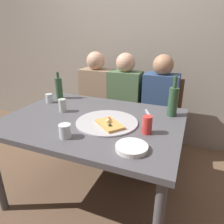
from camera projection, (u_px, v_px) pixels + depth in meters
name	position (u px, v px, depth m)	size (l,w,h in m)	color
ground_plane	(95.00, 193.00, 1.87)	(8.00, 8.00, 0.00)	brown
back_wall	(139.00, 38.00, 2.48)	(6.00, 0.10, 2.60)	gray
dining_table	(92.00, 128.00, 1.62)	(1.37, 1.00, 0.75)	#4C4C51
pizza_tray	(107.00, 122.00, 1.52)	(0.46, 0.46, 0.01)	#ADADB2
pizza_slice_last	(109.00, 124.00, 1.45)	(0.25, 0.24, 0.05)	tan
wine_bottle	(173.00, 101.00, 1.61)	(0.08, 0.08, 0.32)	#2D5133
beer_bottle	(59.00, 88.00, 2.03)	(0.07, 0.07, 0.26)	#2D5133
tumbler_near	(65.00, 131.00, 1.30)	(0.08, 0.08, 0.09)	silver
tumbler_far	(49.00, 98.00, 1.93)	(0.06, 0.06, 0.08)	silver
wine_glass	(62.00, 105.00, 1.71)	(0.06, 0.06, 0.11)	#B7C6BC
soda_can	(147.00, 125.00, 1.34)	(0.07, 0.07, 0.12)	red
plate_stack	(132.00, 148.00, 1.17)	(0.19, 0.19, 0.03)	white
table_knife	(149.00, 115.00, 1.66)	(0.22, 0.02, 0.01)	#B7B7BC
chair_left	(99.00, 105.00, 2.58)	(0.44, 0.44, 0.90)	brown
chair_middle	(126.00, 108.00, 2.46)	(0.44, 0.44, 0.90)	brown
chair_right	(160.00, 113.00, 2.32)	(0.44, 0.44, 0.90)	brown
guest_in_sweater	(93.00, 98.00, 2.41)	(0.36, 0.56, 1.17)	#937A60
guest_in_beanie	(122.00, 102.00, 2.28)	(0.36, 0.56, 1.17)	#4C6B47
guest_by_wall	(158.00, 107.00, 2.14)	(0.36, 0.56, 1.17)	navy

